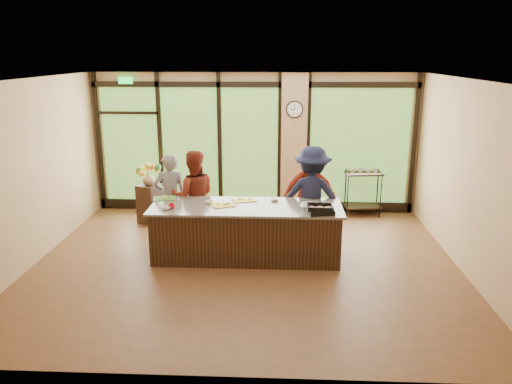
# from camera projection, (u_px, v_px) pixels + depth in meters

# --- Properties ---
(floor) EXTENTS (7.00, 7.00, 0.00)m
(floor) POSITION_uv_depth(u_px,v_px,m) (245.00, 264.00, 8.29)
(floor) COLOR brown
(floor) RESTS_ON ground
(ceiling) EXTENTS (7.00, 7.00, 0.00)m
(ceiling) POSITION_uv_depth(u_px,v_px,m) (244.00, 80.00, 7.48)
(ceiling) COLOR silver
(ceiling) RESTS_ON back_wall
(back_wall) EXTENTS (7.00, 0.00, 7.00)m
(back_wall) POSITION_uv_depth(u_px,v_px,m) (254.00, 143.00, 10.77)
(back_wall) COLOR tan
(back_wall) RESTS_ON floor
(left_wall) EXTENTS (0.00, 6.00, 6.00)m
(left_wall) POSITION_uv_depth(u_px,v_px,m) (29.00, 174.00, 8.05)
(left_wall) COLOR tan
(left_wall) RESTS_ON floor
(right_wall) EXTENTS (0.00, 6.00, 6.00)m
(right_wall) POSITION_uv_depth(u_px,v_px,m) (470.00, 179.00, 7.73)
(right_wall) COLOR tan
(right_wall) RESTS_ON floor
(window_wall) EXTENTS (6.90, 0.12, 3.00)m
(window_wall) POSITION_uv_depth(u_px,v_px,m) (262.00, 149.00, 10.75)
(window_wall) COLOR tan
(window_wall) RESTS_ON floor
(island_base) EXTENTS (3.10, 1.00, 0.88)m
(island_base) POSITION_uv_depth(u_px,v_px,m) (246.00, 233.00, 8.46)
(island_base) COLOR black
(island_base) RESTS_ON floor
(countertop) EXTENTS (3.20, 1.10, 0.04)m
(countertop) POSITION_uv_depth(u_px,v_px,m) (246.00, 207.00, 8.34)
(countertop) COLOR slate
(countertop) RESTS_ON island_base
(wall_clock) EXTENTS (0.36, 0.04, 0.36)m
(wall_clock) POSITION_uv_depth(u_px,v_px,m) (295.00, 109.00, 10.41)
(wall_clock) COLOR black
(wall_clock) RESTS_ON window_wall
(cook_left) EXTENTS (0.70, 0.57, 1.65)m
(cook_left) POSITION_uv_depth(u_px,v_px,m) (170.00, 197.00, 9.16)
(cook_left) COLOR slate
(cook_left) RESTS_ON floor
(cook_midleft) EXTENTS (0.93, 0.79, 1.71)m
(cook_midleft) POSITION_uv_depth(u_px,v_px,m) (194.00, 196.00, 9.13)
(cook_midleft) COLOR maroon
(cook_midleft) RESTS_ON floor
(cook_midright) EXTENTS (1.04, 0.55, 1.69)m
(cook_midright) POSITION_uv_depth(u_px,v_px,m) (309.00, 198.00, 9.05)
(cook_midright) COLOR #A42E19
(cook_midright) RESTS_ON floor
(cook_right) EXTENTS (1.26, 0.85, 1.81)m
(cook_right) POSITION_uv_depth(u_px,v_px,m) (312.00, 196.00, 8.93)
(cook_right) COLOR #171A33
(cook_right) RESTS_ON floor
(roasting_pan) EXTENTS (0.47, 0.41, 0.07)m
(roasting_pan) POSITION_uv_depth(u_px,v_px,m) (320.00, 211.00, 7.93)
(roasting_pan) COLOR black
(roasting_pan) RESTS_ON countertop
(mixing_bowl) EXTENTS (0.38, 0.38, 0.09)m
(mixing_bowl) POSITION_uv_depth(u_px,v_px,m) (311.00, 207.00, 8.13)
(mixing_bowl) COLOR silver
(mixing_bowl) RESTS_ON countertop
(cutting_board_left) EXTENTS (0.44, 0.36, 0.01)m
(cutting_board_left) POSITION_uv_depth(u_px,v_px,m) (164.00, 198.00, 8.74)
(cutting_board_left) COLOR #498D33
(cutting_board_left) RESTS_ON countertop
(cutting_board_center) EXTENTS (0.48, 0.43, 0.01)m
(cutting_board_center) POSITION_uv_depth(u_px,v_px,m) (223.00, 205.00, 8.36)
(cutting_board_center) COLOR gold
(cutting_board_center) RESTS_ON countertop
(cutting_board_right) EXTENTS (0.46, 0.39, 0.01)m
(cutting_board_right) POSITION_uv_depth(u_px,v_px,m) (244.00, 200.00, 8.65)
(cutting_board_right) COLOR gold
(cutting_board_right) RESTS_ON countertop
(prep_bowl_near) EXTENTS (0.20, 0.20, 0.05)m
(prep_bowl_near) POSITION_uv_depth(u_px,v_px,m) (166.00, 208.00, 8.14)
(prep_bowl_near) COLOR white
(prep_bowl_near) RESTS_ON countertop
(prep_bowl_mid) EXTENTS (0.17, 0.17, 0.04)m
(prep_bowl_mid) POSITION_uv_depth(u_px,v_px,m) (209.00, 202.00, 8.46)
(prep_bowl_mid) COLOR white
(prep_bowl_mid) RESTS_ON countertop
(prep_bowl_far) EXTENTS (0.18, 0.18, 0.03)m
(prep_bowl_far) POSITION_uv_depth(u_px,v_px,m) (275.00, 200.00, 8.61)
(prep_bowl_far) COLOR white
(prep_bowl_far) RESTS_ON countertop
(red_ramekin) EXTENTS (0.13, 0.13, 0.08)m
(red_ramekin) POSITION_uv_depth(u_px,v_px,m) (172.00, 206.00, 8.17)
(red_ramekin) COLOR red
(red_ramekin) RESTS_ON countertop
(flower_stand) EXTENTS (0.52, 0.52, 0.80)m
(flower_stand) POSITION_uv_depth(u_px,v_px,m) (150.00, 204.00, 10.24)
(flower_stand) COLOR black
(flower_stand) RESTS_ON floor
(flower_vase) EXTENTS (0.33, 0.33, 0.27)m
(flower_vase) POSITION_uv_depth(u_px,v_px,m) (148.00, 178.00, 10.09)
(flower_vase) COLOR olive
(flower_vase) RESTS_ON flower_stand
(bar_cart) EXTENTS (0.81, 0.53, 1.04)m
(bar_cart) POSITION_uv_depth(u_px,v_px,m) (363.00, 187.00, 10.66)
(bar_cart) COLOR black
(bar_cart) RESTS_ON floor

